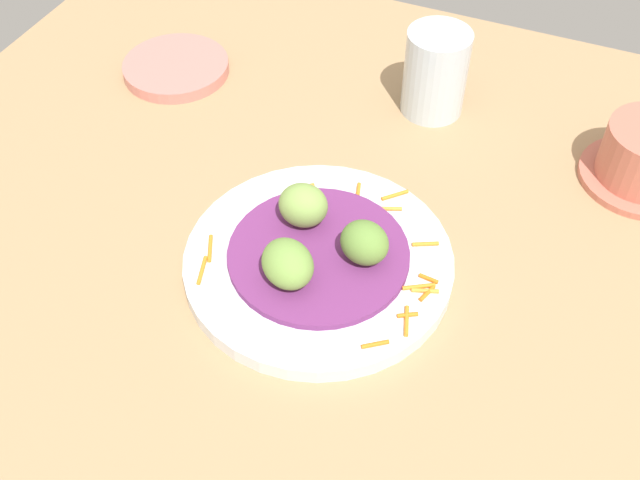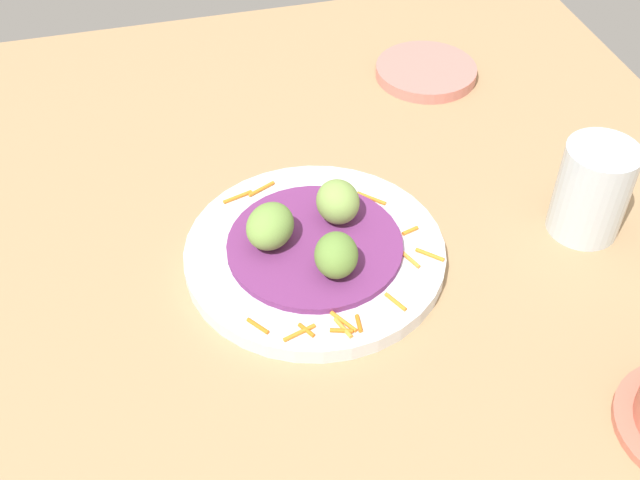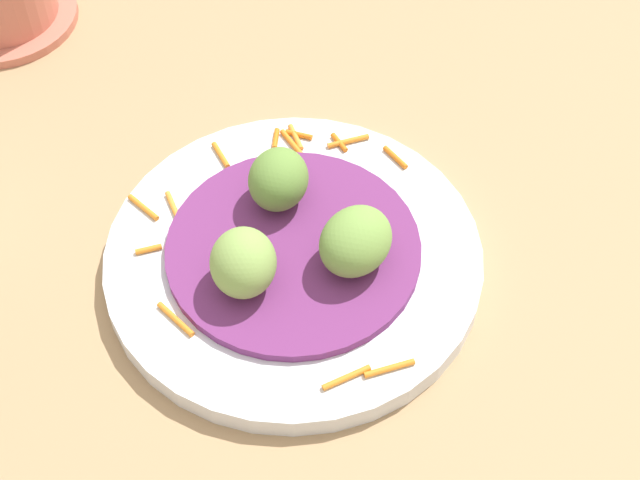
{
  "view_description": "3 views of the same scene",
  "coord_description": "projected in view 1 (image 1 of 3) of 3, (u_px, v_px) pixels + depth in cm",
  "views": [
    {
      "loc": [
        -16.5,
        38.85,
        59.01
      ],
      "look_at": [
        2.32,
        -5.28,
        6.19
      ],
      "focal_mm": 42.86,
      "sensor_mm": 36.0,
      "label": 1
    },
    {
      "loc": [
        -51.28,
        8.34,
        58.59
      ],
      "look_at": [
        1.11,
        -5.5,
        6.05
      ],
      "focal_mm": 44.1,
      "sensor_mm": 36.0,
      "label": 2
    },
    {
      "loc": [
        43.15,
        -4.09,
        57.13
      ],
      "look_at": [
        3.48,
        -3.52,
        6.3
      ],
      "focal_mm": 54.98,
      "sensor_mm": 36.0,
      "label": 3
    }
  ],
  "objects": [
    {
      "name": "cabbage_bed",
      "position": [
        318.0,
        254.0,
        0.73
      ],
      "size": [
        17.5,
        17.5,
        0.71
      ],
      "primitive_type": "cylinder",
      "color": "#702D6B",
      "rests_on": "main_plate"
    },
    {
      "name": "guac_scoop_left",
      "position": [
        364.0,
        243.0,
        0.71
      ],
      "size": [
        5.7,
        5.29,
        4.22
      ],
      "primitive_type": "ellipsoid",
      "rotation": [
        0.0,
        0.0,
        2.86
      ],
      "color": "olive",
      "rests_on": "cabbage_bed"
    },
    {
      "name": "guac_scoop_center",
      "position": [
        303.0,
        205.0,
        0.74
      ],
      "size": [
        4.9,
        4.35,
        4.33
      ],
      "primitive_type": "ellipsoid",
      "rotation": [
        0.0,
        0.0,
        3.14
      ],
      "color": "#84A851",
      "rests_on": "cabbage_bed"
    },
    {
      "name": "water_glass",
      "position": [
        432.0,
        72.0,
        0.88
      ],
      "size": [
        7.36,
        7.36,
        10.25
      ],
      "primitive_type": "cylinder",
      "color": "silver",
      "rests_on": "table_surface"
    },
    {
      "name": "carrot_garnish",
      "position": [
        359.0,
        258.0,
        0.73
      ],
      "size": [
        22.89,
        20.27,
        0.4
      ],
      "color": "orange",
      "rests_on": "main_plate"
    },
    {
      "name": "side_plate_small",
      "position": [
        176.0,
        68.0,
        0.96
      ],
      "size": [
        13.2,
        13.2,
        1.48
      ],
      "primitive_type": "cylinder",
      "color": "tan",
      "rests_on": "table_surface"
    },
    {
      "name": "table_surface",
      "position": [
        321.0,
        323.0,
        0.71
      ],
      "size": [
        110.0,
        110.0,
        2.0
      ],
      "primitive_type": "cube",
      "color": "tan",
      "rests_on": "ground"
    },
    {
      "name": "guac_scoop_right",
      "position": [
        288.0,
        264.0,
        0.69
      ],
      "size": [
        7.06,
        6.84,
        4.19
      ],
      "primitive_type": "ellipsoid",
      "rotation": [
        0.0,
        0.0,
        4.09
      ],
      "color": "#759E47",
      "rests_on": "cabbage_bed"
    },
    {
      "name": "main_plate",
      "position": [
        319.0,
        262.0,
        0.74
      ],
      "size": [
        26.06,
        26.06,
        1.7
      ],
      "primitive_type": "cylinder",
      "color": "silver",
      "rests_on": "table_surface"
    }
  ]
}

